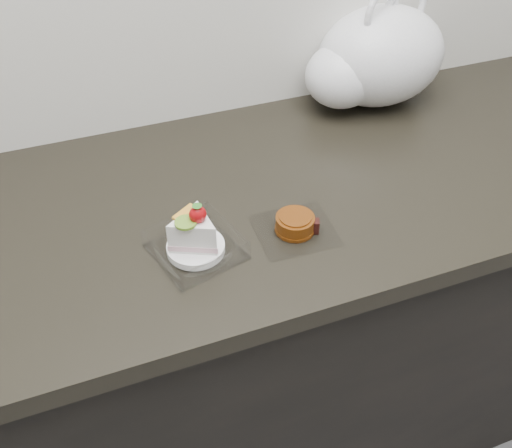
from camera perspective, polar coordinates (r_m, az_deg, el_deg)
counter at (r=1.42m, az=-1.43°, el=-11.34°), size 2.04×0.64×0.90m
cake_tray at (r=0.96m, az=-6.11°, el=-1.60°), size 0.17×0.17×0.11m
mooncake_wrap at (r=1.01m, az=3.98°, el=-0.09°), size 0.15×0.14×0.03m
plastic_bag at (r=1.38m, az=11.68°, el=15.86°), size 0.39×0.31×0.28m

